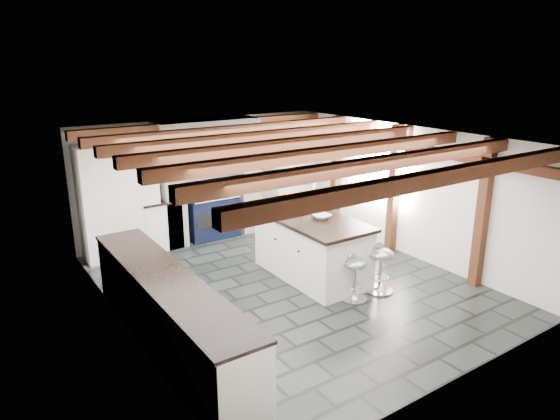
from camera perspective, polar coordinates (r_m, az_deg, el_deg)
ground at (r=7.88m, az=1.03°, el=-8.51°), size 6.00×6.00×0.00m
room_shell at (r=8.36m, az=-7.95°, el=0.66°), size 6.00×6.03×6.00m
range_cooker at (r=9.87m, az=-7.89°, el=-0.45°), size 1.00×0.63×0.99m
kitchen_island at (r=8.00m, az=3.62°, el=-4.19°), size 1.05×2.00×1.32m
bar_stool_near at (r=7.62m, az=11.37°, el=-5.82°), size 0.42×0.42×0.77m
bar_stool_far at (r=7.31m, az=8.48°, el=-6.88°), size 0.48×0.48×0.73m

